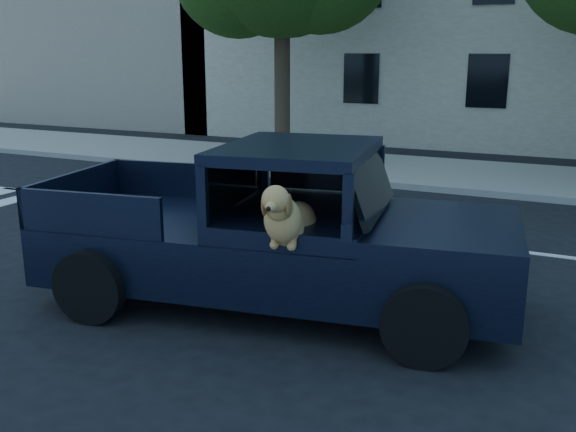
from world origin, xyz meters
name	(u,v)px	position (x,y,z in m)	size (l,w,h in m)	color
ground	(240,292)	(0.00, 0.00, 0.00)	(120.00, 120.00, 0.00)	black
far_sidewalk	(415,171)	(0.00, 9.20, 0.07)	(60.00, 4.00, 0.15)	gray
lane_stripes	(446,243)	(2.00, 3.40, 0.01)	(21.60, 0.14, 0.01)	silver
building_main	(572,5)	(3.00, 16.50, 4.50)	(26.00, 6.00, 9.00)	beige
building_left	(125,29)	(-15.00, 16.50, 4.00)	(12.00, 6.00, 8.00)	tan
pickup_truck	(268,252)	(0.53, -0.21, 0.69)	(5.93, 3.19, 2.03)	black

